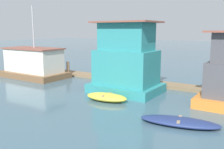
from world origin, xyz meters
name	(u,v)px	position (x,y,z in m)	size (l,w,h in m)	color
ground_plane	(118,89)	(0.00, 0.00, 0.00)	(200.00, 200.00, 0.00)	#426070
dock_walkway	(135,81)	(0.00, 3.01, 0.15)	(33.80, 1.67, 0.30)	#846B4C
houseboat_brown	(34,64)	(-10.48, -0.30, 1.45)	(7.32, 3.93, 7.47)	brown
houseboat_teal	(126,62)	(1.08, -0.57, 2.46)	(5.42, 4.01, 5.66)	teal
dinghy_yellow	(107,97)	(1.25, -3.61, 0.27)	(3.26, 1.82, 0.55)	yellow
dinghy_navy	(179,122)	(7.12, -5.35, 0.20)	(4.36, 2.20, 0.40)	navy
mooring_post_far_right	(68,69)	(-7.62, 1.92, 0.81)	(0.32, 0.32, 1.61)	brown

